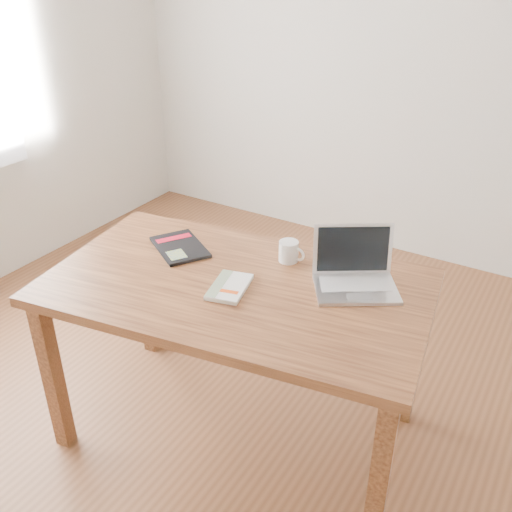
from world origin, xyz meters
The scene contains 6 objects.
room centered at (-0.07, 0.00, 1.36)m, with size 4.04×4.04×2.70m.
desk centered at (-0.01, 0.02, 0.66)m, with size 1.53×1.02×0.75m.
white_guidebook centered at (-0.01, -0.03, 0.76)m, with size 0.17×0.23×0.02m.
black_guidebook centered at (-0.36, 0.13, 0.76)m, with size 0.32×0.29×0.01m.
laptop centered at (0.37, 0.24, 0.80)m, with size 0.38×0.36×0.21m.
coffee_mug centered at (0.08, 0.27, 0.79)m, with size 0.11×0.08×0.08m.
Camera 1 is at (1.00, -1.50, 1.87)m, focal length 40.00 mm.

